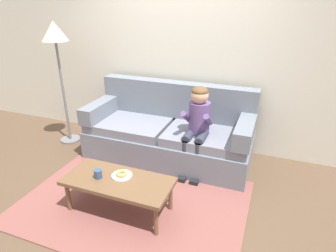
% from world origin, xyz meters
% --- Properties ---
extents(ground, '(10.00, 10.00, 0.00)m').
position_xyz_m(ground, '(0.00, 0.00, 0.00)').
color(ground, brown).
extents(wall_back, '(8.00, 0.10, 2.80)m').
position_xyz_m(wall_back, '(0.00, 1.40, 1.40)').
color(wall_back, silver).
rests_on(wall_back, ground).
extents(area_rug, '(2.39, 1.68, 0.01)m').
position_xyz_m(area_rug, '(0.00, -0.25, 0.01)').
color(area_rug, brown).
rests_on(area_rug, ground).
extents(couch, '(2.21, 0.90, 1.00)m').
position_xyz_m(couch, '(0.00, 0.85, 0.35)').
color(couch, slate).
rests_on(couch, ground).
extents(coffee_table, '(1.11, 0.51, 0.38)m').
position_xyz_m(coffee_table, '(-0.08, -0.40, 0.34)').
color(coffee_table, brown).
rests_on(coffee_table, ground).
extents(person_child, '(0.34, 0.58, 1.10)m').
position_xyz_m(person_child, '(0.44, 0.64, 0.67)').
color(person_child, '#664C84').
rests_on(person_child, ground).
extents(plate, '(0.21, 0.21, 0.01)m').
position_xyz_m(plate, '(-0.07, -0.33, 0.39)').
color(plate, white).
rests_on(plate, coffee_table).
extents(donut, '(0.16, 0.16, 0.04)m').
position_xyz_m(donut, '(-0.07, -0.33, 0.41)').
color(donut, tan).
rests_on(donut, plate).
extents(mug, '(0.08, 0.08, 0.09)m').
position_xyz_m(mug, '(-0.28, -0.44, 0.43)').
color(mug, '#334C72').
rests_on(mug, coffee_table).
extents(toy_controller, '(0.23, 0.09, 0.05)m').
position_xyz_m(toy_controller, '(-0.47, 0.06, 0.03)').
color(toy_controller, red).
rests_on(toy_controller, ground).
extents(floor_lamp, '(0.36, 0.36, 1.78)m').
position_xyz_m(floor_lamp, '(-1.62, 0.75, 1.49)').
color(floor_lamp, slate).
rests_on(floor_lamp, ground).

